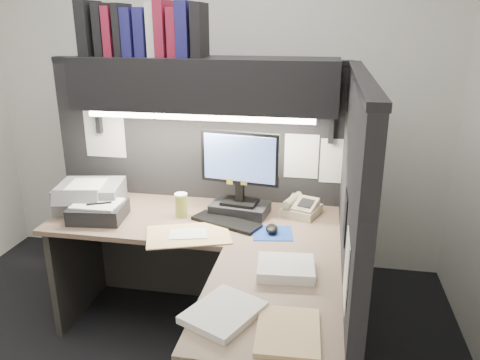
{
  "coord_description": "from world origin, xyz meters",
  "views": [
    {
      "loc": [
        0.84,
        -1.92,
        1.84
      ],
      "look_at": [
        0.38,
        0.51,
        1.0
      ],
      "focal_mm": 35.0,
      "sensor_mm": 36.0,
      "label": 1
    }
  ],
  "objects_px": {
    "keyboard": "(226,222)",
    "printer": "(91,195)",
    "desk": "(229,321)",
    "notebook_stack": "(98,212)",
    "monitor": "(240,182)",
    "telephone": "(302,208)",
    "overhead_shelf": "(204,84)",
    "coffee_cup": "(181,206)"
  },
  "relations": [
    {
      "from": "telephone",
      "to": "monitor",
      "type": "bearing_deg",
      "value": -151.05
    },
    {
      "from": "desk",
      "to": "notebook_stack",
      "type": "xyz_separation_m",
      "value": [
        -0.88,
        0.44,
        0.33
      ]
    },
    {
      "from": "overhead_shelf",
      "to": "monitor",
      "type": "relative_size",
      "value": 3.02
    },
    {
      "from": "coffee_cup",
      "to": "desk",
      "type": "bearing_deg",
      "value": -54.41
    },
    {
      "from": "telephone",
      "to": "notebook_stack",
      "type": "height_order",
      "value": "notebook_stack"
    },
    {
      "from": "monitor",
      "to": "coffee_cup",
      "type": "height_order",
      "value": "monitor"
    },
    {
      "from": "telephone",
      "to": "overhead_shelf",
      "type": "bearing_deg",
      "value": -161.94
    },
    {
      "from": "desk",
      "to": "monitor",
      "type": "distance_m",
      "value": 0.84
    },
    {
      "from": "keyboard",
      "to": "printer",
      "type": "distance_m",
      "value": 0.9
    },
    {
      "from": "monitor",
      "to": "keyboard",
      "type": "distance_m",
      "value": 0.26
    },
    {
      "from": "desk",
      "to": "notebook_stack",
      "type": "height_order",
      "value": "notebook_stack"
    },
    {
      "from": "overhead_shelf",
      "to": "coffee_cup",
      "type": "xyz_separation_m",
      "value": [
        -0.11,
        -0.18,
        -0.7
      ]
    },
    {
      "from": "monitor",
      "to": "telephone",
      "type": "bearing_deg",
      "value": 17.73
    },
    {
      "from": "printer",
      "to": "overhead_shelf",
      "type": "bearing_deg",
      "value": -0.37
    },
    {
      "from": "printer",
      "to": "notebook_stack",
      "type": "xyz_separation_m",
      "value": [
        0.13,
        -0.17,
        -0.03
      ]
    },
    {
      "from": "overhead_shelf",
      "to": "printer",
      "type": "xyz_separation_m",
      "value": [
        -0.72,
        -0.14,
        -0.69
      ]
    },
    {
      "from": "desk",
      "to": "printer",
      "type": "distance_m",
      "value": 1.24
    },
    {
      "from": "overhead_shelf",
      "to": "printer",
      "type": "height_order",
      "value": "overhead_shelf"
    },
    {
      "from": "desk",
      "to": "coffee_cup",
      "type": "xyz_separation_m",
      "value": [
        -0.41,
        0.57,
        0.35
      ]
    },
    {
      "from": "keyboard",
      "to": "coffee_cup",
      "type": "distance_m",
      "value": 0.3
    },
    {
      "from": "keyboard",
      "to": "notebook_stack",
      "type": "height_order",
      "value": "notebook_stack"
    },
    {
      "from": "overhead_shelf",
      "to": "coffee_cup",
      "type": "distance_m",
      "value": 0.73
    },
    {
      "from": "printer",
      "to": "notebook_stack",
      "type": "bearing_deg",
      "value": -63.15
    },
    {
      "from": "keyboard",
      "to": "printer",
      "type": "bearing_deg",
      "value": -163.84
    },
    {
      "from": "keyboard",
      "to": "coffee_cup",
      "type": "bearing_deg",
      "value": -168.97
    },
    {
      "from": "printer",
      "to": "desk",
      "type": "bearing_deg",
      "value": -42.42
    },
    {
      "from": "telephone",
      "to": "coffee_cup",
      "type": "bearing_deg",
      "value": -147.59
    },
    {
      "from": "overhead_shelf",
      "to": "telephone",
      "type": "height_order",
      "value": "overhead_shelf"
    },
    {
      "from": "coffee_cup",
      "to": "printer",
      "type": "bearing_deg",
      "value": 176.17
    },
    {
      "from": "keyboard",
      "to": "notebook_stack",
      "type": "distance_m",
      "value": 0.76
    },
    {
      "from": "keyboard",
      "to": "coffee_cup",
      "type": "height_order",
      "value": "coffee_cup"
    },
    {
      "from": "coffee_cup",
      "to": "printer",
      "type": "height_order",
      "value": "printer"
    },
    {
      "from": "keyboard",
      "to": "telephone",
      "type": "xyz_separation_m",
      "value": [
        0.42,
        0.22,
        0.03
      ]
    },
    {
      "from": "coffee_cup",
      "to": "keyboard",
      "type": "bearing_deg",
      "value": -11.44
    },
    {
      "from": "monitor",
      "to": "notebook_stack",
      "type": "distance_m",
      "value": 0.86
    },
    {
      "from": "overhead_shelf",
      "to": "telephone",
      "type": "distance_m",
      "value": 0.94
    },
    {
      "from": "monitor",
      "to": "telephone",
      "type": "height_order",
      "value": "monitor"
    },
    {
      "from": "notebook_stack",
      "to": "monitor",
      "type": "bearing_deg",
      "value": 16.06
    },
    {
      "from": "telephone",
      "to": "coffee_cup",
      "type": "height_order",
      "value": "coffee_cup"
    },
    {
      "from": "monitor",
      "to": "desk",
      "type": "bearing_deg",
      "value": -75.7
    },
    {
      "from": "overhead_shelf",
      "to": "notebook_stack",
      "type": "distance_m",
      "value": 0.98
    },
    {
      "from": "printer",
      "to": "notebook_stack",
      "type": "distance_m",
      "value": 0.22
    }
  ]
}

